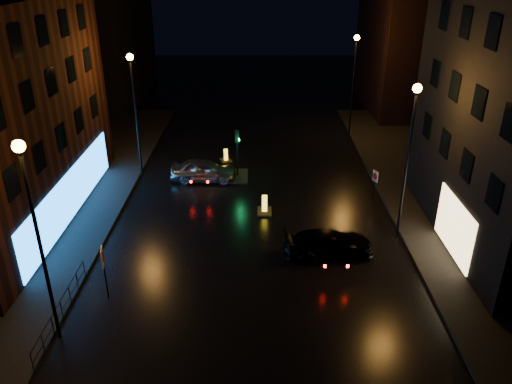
% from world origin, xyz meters
% --- Properties ---
extents(ground, '(120.00, 120.00, 0.00)m').
position_xyz_m(ground, '(0.00, 0.00, 0.00)').
color(ground, black).
rests_on(ground, ground).
extents(pavement_left, '(12.00, 44.00, 0.15)m').
position_xyz_m(pavement_left, '(-14.00, 8.00, 0.07)').
color(pavement_left, black).
rests_on(pavement_left, ground).
extents(pavement_right, '(12.00, 44.00, 0.15)m').
position_xyz_m(pavement_right, '(14.00, 8.00, 0.07)').
color(pavement_right, black).
rests_on(pavement_right, ground).
extents(building_far_left, '(8.00, 16.00, 14.00)m').
position_xyz_m(building_far_left, '(-16.00, 35.00, 7.00)').
color(building_far_left, black).
rests_on(building_far_left, ground).
extents(building_far_right, '(8.00, 14.00, 12.00)m').
position_xyz_m(building_far_right, '(15.00, 32.00, 6.00)').
color(building_far_right, black).
rests_on(building_far_right, ground).
extents(street_lamp_lnear, '(0.44, 0.44, 8.37)m').
position_xyz_m(street_lamp_lnear, '(-7.80, -2.00, 5.56)').
color(street_lamp_lnear, black).
rests_on(street_lamp_lnear, ground).
extents(street_lamp_lfar, '(0.44, 0.44, 8.37)m').
position_xyz_m(street_lamp_lfar, '(-7.80, 14.00, 5.56)').
color(street_lamp_lfar, black).
rests_on(street_lamp_lfar, ground).
extents(street_lamp_rnear, '(0.44, 0.44, 8.37)m').
position_xyz_m(street_lamp_rnear, '(7.80, 6.00, 5.56)').
color(street_lamp_rnear, black).
rests_on(street_lamp_rnear, ground).
extents(street_lamp_rfar, '(0.44, 0.44, 8.37)m').
position_xyz_m(street_lamp_rfar, '(7.80, 22.00, 5.56)').
color(street_lamp_rfar, black).
rests_on(street_lamp_rfar, ground).
extents(traffic_signal, '(1.40, 2.40, 3.45)m').
position_xyz_m(traffic_signal, '(-1.20, 14.00, 0.50)').
color(traffic_signal, black).
rests_on(traffic_signal, ground).
extents(guard_railing, '(0.05, 6.04, 1.00)m').
position_xyz_m(guard_railing, '(-8.00, -1.00, 0.74)').
color(guard_railing, black).
rests_on(guard_railing, ground).
extents(silver_hatchback, '(4.44, 1.87, 1.50)m').
position_xyz_m(silver_hatchback, '(-3.47, 13.43, 0.75)').
color(silver_hatchback, '#9A9DA2').
rests_on(silver_hatchback, ground).
extents(dark_sedan, '(4.81, 2.47, 1.34)m').
position_xyz_m(dark_sedan, '(3.81, 4.09, 0.67)').
color(dark_sedan, black).
rests_on(dark_sedan, ground).
extents(bollard_near, '(0.86, 1.28, 1.11)m').
position_xyz_m(bollard_near, '(0.59, 8.72, 0.24)').
color(bollard_near, black).
rests_on(bollard_near, ground).
extents(bollard_far, '(1.04, 1.26, 0.95)m').
position_xyz_m(bollard_far, '(-2.17, 16.89, 0.21)').
color(bollard_far, black).
rests_on(bollard_far, ground).
extents(road_sign_left, '(0.20, 0.62, 2.60)m').
position_xyz_m(road_sign_left, '(-6.50, 0.48, 1.95)').
color(road_sign_left, black).
rests_on(road_sign_left, ground).
extents(road_sign_right, '(0.24, 0.48, 2.09)m').
position_xyz_m(road_sign_right, '(7.34, 10.14, 1.56)').
color(road_sign_right, black).
rests_on(road_sign_right, ground).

